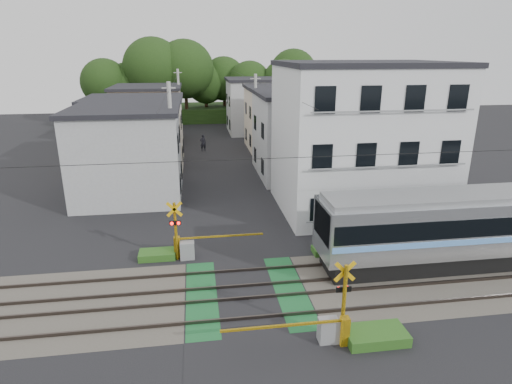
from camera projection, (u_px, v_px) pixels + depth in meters
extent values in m
plane|color=black|center=(246.00, 293.00, 18.34)|extent=(120.00, 120.00, 0.00)
cube|color=#47423A|center=(246.00, 293.00, 18.34)|extent=(120.00, 6.00, 0.00)
cube|color=black|center=(246.00, 293.00, 18.34)|extent=(5.20, 120.00, 0.00)
cube|color=#145126|center=(202.00, 296.00, 18.08)|extent=(1.30, 6.00, 0.00)
cube|color=#145126|center=(289.00, 289.00, 18.60)|extent=(1.30, 6.00, 0.00)
cube|color=#3F3833|center=(252.00, 317.00, 16.53)|extent=(120.00, 0.08, 0.14)
cube|color=#3F3833|center=(248.00, 298.00, 17.85)|extent=(120.00, 0.08, 0.14)
cube|color=#3F3833|center=(245.00, 286.00, 18.79)|extent=(120.00, 0.08, 0.14)
cube|color=#3F3833|center=(241.00, 270.00, 20.10)|extent=(120.00, 0.08, 0.14)
cube|color=black|center=(493.00, 253.00, 21.03)|extent=(16.93, 2.33, 0.88)
cube|color=black|center=(373.00, 264.00, 20.23)|extent=(2.35, 2.16, 0.59)
cube|color=silver|center=(499.00, 220.00, 20.49)|extent=(17.63, 2.74, 2.55)
cube|color=black|center=(500.00, 214.00, 20.40)|extent=(17.35, 2.78, 0.87)
cube|color=#5E9DED|center=(498.00, 227.00, 20.60)|extent=(17.46, 2.77, 0.27)
cube|color=slate|center=(504.00, 193.00, 20.06)|extent=(17.28, 2.25, 0.24)
cube|color=black|center=(323.00, 223.00, 19.17)|extent=(0.10, 2.36, 1.53)
cylinder|color=#EFB20C|center=(344.00, 304.00, 14.90)|extent=(0.14, 0.14, 3.00)
cube|color=#EFB20C|center=(345.00, 272.00, 14.62)|extent=(0.77, 0.05, 0.77)
cube|color=#EFB20C|center=(345.00, 272.00, 14.62)|extent=(0.77, 0.05, 0.77)
cube|color=black|center=(344.00, 290.00, 14.84)|extent=(0.55, 0.05, 0.20)
sphere|color=#FF0C07|center=(339.00, 289.00, 14.87)|extent=(0.16, 0.16, 0.16)
sphere|color=#FF0C07|center=(348.00, 288.00, 14.91)|extent=(0.16, 0.16, 0.16)
cube|color=gray|center=(328.00, 330.00, 15.16)|extent=(0.70, 0.50, 0.90)
cube|color=#EFB20C|center=(344.00, 331.00, 14.96)|extent=(0.30, 0.30, 1.10)
cube|color=#EFB20C|center=(282.00, 326.00, 14.51)|extent=(4.20, 0.08, 0.08)
cylinder|color=#EFB20C|center=(176.00, 232.00, 20.84)|extent=(0.14, 0.14, 3.00)
cube|color=#EFB20C|center=(174.00, 209.00, 20.37)|extent=(0.77, 0.05, 0.77)
cube|color=#EFB20C|center=(174.00, 209.00, 20.37)|extent=(0.77, 0.05, 0.77)
cube|color=black|center=(175.00, 223.00, 20.59)|extent=(0.55, 0.05, 0.20)
sphere|color=#FF0C07|center=(172.00, 224.00, 20.51)|extent=(0.16, 0.16, 0.16)
sphere|color=#FF0C07|center=(179.00, 223.00, 20.55)|extent=(0.16, 0.16, 0.16)
cube|color=gray|center=(187.00, 250.00, 21.24)|extent=(0.70, 0.50, 0.90)
cube|color=#EFB20C|center=(177.00, 247.00, 21.37)|extent=(0.30, 0.30, 1.10)
cube|color=#EFB20C|center=(222.00, 236.00, 21.54)|extent=(4.20, 0.08, 0.08)
cube|color=silver|center=(360.00, 140.00, 27.02)|extent=(10.00, 8.00, 9.00)
cube|color=black|center=(366.00, 64.00, 25.56)|extent=(10.20, 8.16, 0.30)
cube|color=black|center=(320.00, 210.00, 23.67)|extent=(1.10, 0.06, 1.40)
cube|color=black|center=(362.00, 208.00, 24.00)|extent=(1.10, 0.06, 1.40)
cube|color=black|center=(403.00, 206.00, 24.34)|extent=(1.10, 0.06, 1.40)
cube|color=black|center=(443.00, 204.00, 24.68)|extent=(1.10, 0.06, 1.40)
cube|color=gray|center=(384.00, 218.00, 24.16)|extent=(9.00, 0.06, 0.08)
cube|color=black|center=(322.00, 157.00, 22.73)|extent=(1.10, 0.06, 1.40)
cube|color=black|center=(366.00, 156.00, 23.06)|extent=(1.10, 0.06, 1.40)
cube|color=black|center=(409.00, 154.00, 23.40)|extent=(1.10, 0.06, 1.40)
cube|color=black|center=(450.00, 153.00, 23.73)|extent=(1.10, 0.06, 1.40)
cube|color=gray|center=(389.00, 167.00, 23.22)|extent=(9.00, 0.06, 0.08)
cube|color=black|center=(325.00, 100.00, 21.78)|extent=(1.10, 0.06, 1.40)
cube|color=black|center=(371.00, 99.00, 22.12)|extent=(1.10, 0.06, 1.40)
cube|color=black|center=(415.00, 99.00, 22.46)|extent=(1.10, 0.06, 1.40)
cube|color=black|center=(458.00, 98.00, 22.79)|extent=(1.10, 0.06, 1.40)
cube|color=gray|center=(394.00, 111.00, 22.27)|extent=(9.00, 0.06, 0.08)
cube|color=#AFB1B4|center=(128.00, 155.00, 29.66)|extent=(7.00, 7.00, 6.00)
cube|color=black|center=(124.00, 109.00, 28.67)|extent=(7.35, 7.35, 0.30)
cube|color=black|center=(181.00, 184.00, 29.03)|extent=(0.06, 1.00, 1.20)
cube|color=black|center=(182.00, 170.00, 32.32)|extent=(0.06, 1.00, 1.20)
cube|color=black|center=(178.00, 143.00, 28.16)|extent=(0.06, 1.00, 1.20)
cube|color=black|center=(179.00, 134.00, 31.44)|extent=(0.06, 1.00, 1.20)
cube|color=#AFB1B4|center=(301.00, 136.00, 35.17)|extent=(7.00, 8.00, 6.50)
cube|color=black|center=(302.00, 94.00, 34.10)|extent=(7.35, 8.40, 0.30)
cube|color=black|center=(262.00, 166.00, 33.41)|extent=(0.06, 1.00, 1.20)
cube|color=black|center=(255.00, 155.00, 37.17)|extent=(0.06, 1.00, 1.20)
cube|color=black|center=(263.00, 131.00, 32.53)|extent=(0.06, 1.00, 1.20)
cube|color=black|center=(255.00, 123.00, 36.29)|extent=(0.06, 1.00, 1.20)
cube|color=beige|center=(136.00, 133.00, 38.08)|extent=(8.00, 7.00, 5.80)
cube|color=black|center=(133.00, 99.00, 37.12)|extent=(8.40, 7.35, 0.30)
cube|color=black|center=(183.00, 154.00, 37.49)|extent=(0.06, 1.00, 1.20)
cube|color=black|center=(183.00, 146.00, 40.78)|extent=(0.06, 1.00, 1.20)
cube|color=black|center=(181.00, 122.00, 36.61)|extent=(0.06, 1.00, 1.20)
cube|color=black|center=(182.00, 116.00, 39.90)|extent=(0.06, 1.00, 1.20)
cube|color=beige|center=(281.00, 119.00, 44.66)|extent=(7.00, 7.00, 6.20)
cube|color=black|center=(282.00, 87.00, 43.64)|extent=(7.35, 7.35, 0.30)
cube|color=black|center=(250.00, 140.00, 43.10)|extent=(0.06, 1.00, 1.20)
cube|color=black|center=(246.00, 134.00, 46.39)|extent=(0.06, 1.00, 1.20)
cube|color=black|center=(250.00, 112.00, 42.22)|extent=(0.06, 1.00, 1.20)
cube|color=black|center=(246.00, 108.00, 45.51)|extent=(0.06, 1.00, 1.20)
cube|color=tan|center=(149.00, 116.00, 47.47)|extent=(7.00, 8.00, 6.00)
cube|color=black|center=(147.00, 87.00, 46.48)|extent=(7.35, 8.40, 0.30)
cube|color=black|center=(181.00, 134.00, 46.61)|extent=(0.06, 1.00, 1.20)
cube|color=black|center=(182.00, 128.00, 50.37)|extent=(0.06, 1.00, 1.20)
cube|color=black|center=(180.00, 108.00, 45.73)|extent=(0.06, 1.00, 1.20)
cube|color=black|center=(181.00, 103.00, 49.49)|extent=(0.06, 1.00, 1.20)
cube|color=#AFB1B4|center=(260.00, 107.00, 53.93)|extent=(8.00, 7.00, 6.40)
cube|color=black|center=(260.00, 79.00, 52.88)|extent=(8.40, 7.35, 0.30)
cube|color=black|center=(230.00, 125.00, 52.33)|extent=(0.06, 1.00, 1.20)
cube|color=black|center=(227.00, 120.00, 55.62)|extent=(0.06, 1.00, 1.20)
cube|color=black|center=(229.00, 101.00, 51.45)|extent=(0.06, 1.00, 1.20)
cube|color=black|center=(227.00, 98.00, 54.74)|extent=(0.06, 1.00, 1.20)
cube|color=#1E3712|center=(206.00, 112.00, 65.00)|extent=(40.00, 10.00, 2.00)
cylinder|color=#332114|center=(108.00, 109.00, 58.61)|extent=(0.50, 0.50, 4.51)
sphere|color=#1E3712|center=(105.00, 82.00, 57.47)|extent=(6.31, 6.31, 6.31)
cylinder|color=#332114|center=(129.00, 109.00, 60.06)|extent=(0.50, 0.50, 4.20)
sphere|color=#1E3712|center=(127.00, 85.00, 59.01)|extent=(5.89, 5.89, 5.89)
cylinder|color=#332114|center=(156.00, 103.00, 59.78)|extent=(0.50, 0.50, 5.89)
sphere|color=#1E3712|center=(153.00, 68.00, 58.30)|extent=(8.24, 8.24, 8.24)
cylinder|color=#332114|center=(186.00, 103.00, 60.83)|extent=(0.50, 0.50, 5.76)
sphere|color=#1E3712|center=(185.00, 69.00, 59.39)|extent=(8.06, 8.06, 8.06)
cylinder|color=#332114|center=(207.00, 106.00, 63.34)|extent=(0.50, 0.50, 4.16)
sphere|color=#1E3712|center=(206.00, 83.00, 62.29)|extent=(5.82, 5.82, 5.82)
cylinder|color=#332114|center=(225.00, 104.00, 64.57)|extent=(0.50, 0.50, 4.59)
sphere|color=#1E3712|center=(224.00, 79.00, 63.42)|extent=(6.43, 6.43, 6.43)
cylinder|color=#332114|center=(250.00, 107.00, 62.23)|extent=(0.50, 0.50, 4.31)
sphere|color=#1E3712|center=(250.00, 82.00, 61.15)|extent=(6.04, 6.04, 6.04)
cylinder|color=#332114|center=(284.00, 107.00, 61.57)|extent=(0.50, 0.50, 4.42)
sphere|color=#1E3712|center=(284.00, 82.00, 60.46)|extent=(6.19, 6.19, 6.19)
cylinder|color=#332114|center=(292.00, 100.00, 66.42)|extent=(0.50, 0.50, 5.13)
sphere|color=#1E3712|center=(293.00, 73.00, 65.14)|extent=(7.19, 7.19, 7.19)
cube|color=black|center=(379.00, 155.00, 18.53)|extent=(60.00, 0.02, 0.02)
cylinder|color=#A5A5A0|center=(172.00, 143.00, 28.83)|extent=(0.26, 0.26, 8.00)
cube|color=#A5A5A0|center=(169.00, 88.00, 27.70)|extent=(0.90, 0.08, 0.08)
cylinder|color=#A5A5A0|center=(256.00, 120.00, 38.25)|extent=(0.26, 0.26, 8.00)
cube|color=#A5A5A0|center=(256.00, 79.00, 37.12)|extent=(0.90, 0.08, 0.08)
cylinder|color=#A5A5A0|center=(180.00, 105.00, 48.56)|extent=(0.26, 0.26, 8.00)
cube|color=#A5A5A0|center=(178.00, 73.00, 47.43)|extent=(0.90, 0.08, 0.08)
cube|color=black|center=(175.00, 81.00, 37.63)|extent=(0.02, 42.00, 0.02)
cube|color=black|center=(253.00, 80.00, 38.59)|extent=(0.02, 42.00, 0.02)
imported|color=#25262F|center=(203.00, 143.00, 44.11)|extent=(0.70, 0.53, 1.74)
cube|color=#2D5E1E|center=(376.00, 335.00, 15.28)|extent=(2.20, 1.20, 0.40)
cube|color=#2D5E1E|center=(157.00, 255.00, 21.40)|extent=(1.80, 1.00, 0.36)
cube|color=#2D5E1E|center=(327.00, 250.00, 21.93)|extent=(1.50, 0.90, 0.30)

